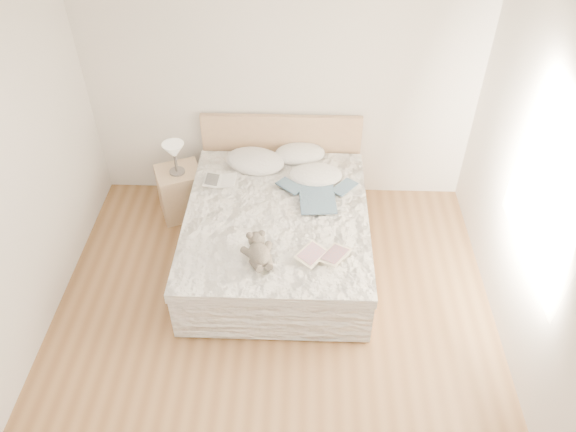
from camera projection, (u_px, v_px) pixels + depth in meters
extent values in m
cube|color=brown|center=(271.00, 350.00, 4.82)|extent=(4.00, 4.50, 0.00)
cube|color=white|center=(261.00, 55.00, 3.05)|extent=(4.00, 4.50, 0.00)
cube|color=silver|center=(281.00, 82.00, 5.63)|extent=(4.00, 0.02, 2.70)
cube|color=silver|center=(555.00, 242.00, 3.88)|extent=(0.02, 4.50, 2.70)
cube|color=white|center=(545.00, 204.00, 4.04)|extent=(0.02, 1.30, 1.10)
cube|color=tan|center=(277.00, 248.00, 5.62)|extent=(1.68, 2.08, 0.20)
cube|color=white|center=(277.00, 230.00, 5.46)|extent=(1.60, 2.00, 0.30)
cube|color=white|center=(277.00, 219.00, 5.30)|extent=(1.72, 2.05, 0.10)
cube|color=tan|center=(282.00, 156.00, 6.14)|extent=(1.70, 0.06, 1.00)
cube|color=tan|center=(181.00, 192.00, 6.01)|extent=(0.57, 0.54, 0.56)
cylinder|color=#514B47|center=(177.00, 171.00, 5.81)|extent=(0.16, 0.16, 0.02)
cylinder|color=#3C3733|center=(176.00, 162.00, 5.73)|extent=(0.03, 0.03, 0.22)
cone|color=silver|center=(174.00, 151.00, 5.63)|extent=(0.26, 0.26, 0.16)
ellipsoid|color=silver|center=(255.00, 161.00, 5.83)|extent=(0.72, 0.60, 0.19)
ellipsoid|color=white|center=(300.00, 153.00, 5.93)|extent=(0.58, 0.45, 0.16)
ellipsoid|color=white|center=(316.00, 175.00, 5.64)|extent=(0.54, 0.38, 0.16)
cube|color=white|center=(220.00, 181.00, 5.59)|extent=(0.34, 0.24, 0.02)
cube|color=#F9EDC6|center=(323.00, 255.00, 4.80)|extent=(0.48, 0.46, 0.03)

